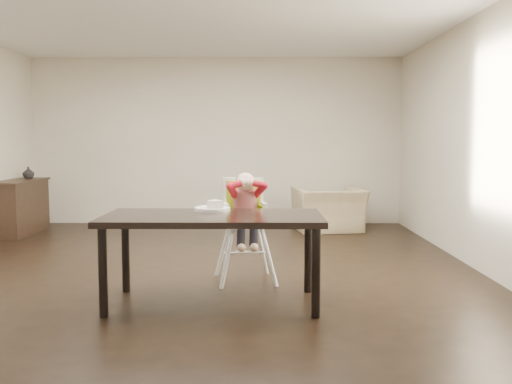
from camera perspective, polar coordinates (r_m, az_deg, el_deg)
ground at (r=6.03m, az=-6.47°, el=-7.90°), size 7.00×7.00×0.00m
room_walls at (r=5.90m, az=-6.65°, el=9.94°), size 6.02×7.02×2.71m
dining_table at (r=4.73m, az=-4.32°, el=-3.24°), size 1.80×0.90×0.75m
high_chair at (r=5.50m, az=-1.12°, el=-1.28°), size 0.51×0.51×1.05m
plate at (r=5.00m, az=-4.29°, el=-1.51°), size 0.40×0.40×0.09m
armchair at (r=8.64m, az=7.29°, el=-1.02°), size 1.09×0.80×0.87m
sideboard at (r=8.97m, az=-22.51°, el=-1.39°), size 0.44×1.26×0.79m
vase at (r=9.24m, az=-21.80°, el=1.79°), size 0.17×0.18×0.17m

